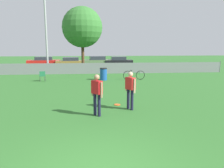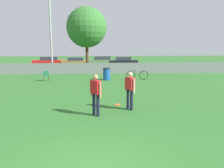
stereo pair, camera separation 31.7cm
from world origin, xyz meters
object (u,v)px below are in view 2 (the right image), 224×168
Objects in this scene: player_thrower_red at (130,88)px; folding_chair_sideline at (46,75)px; light_pole at (50,19)px; player_defender_red at (96,92)px; trash_bin at (107,74)px; parked_car_red at (49,61)px; frisbee_disc at (117,105)px; bicycle_sideline at (137,75)px; parked_car_dark at (123,61)px; parked_car_olive at (102,61)px; tree_near_pole at (87,27)px; parked_car_tan at (76,62)px.

player_thrower_red is 10.16m from folding_chair_sideline.
player_defender_red is at bearing -72.55° from light_pole.
light_pole is at bearing -99.01° from folding_chair_sideline.
trash_bin is 0.22× the size of parked_car_red.
bicycle_sideline reaches higher than frisbee_disc.
folding_chair_sideline is 15.50m from parked_car_dark.
folding_chair_sideline is (0.58, -5.53, -5.05)m from light_pole.
folding_chair_sideline is at bearing -115.75° from parked_car_olive.
tree_near_pole is (3.62, 0.95, -0.75)m from light_pole.
bicycle_sideline is 17.44m from parked_car_red.
player_defender_red is at bearing -97.80° from parked_car_olive.
parked_car_dark is (3.02, -0.01, -0.04)m from parked_car_olive.
light_pole is 2.26× the size of parked_car_tan.
parked_car_olive is 3.02m from parked_car_dark.
trash_bin is (5.49, -5.35, -5.03)m from light_pole.
parked_car_olive is (-2.62, 13.22, 0.30)m from bicycle_sideline.
bicycle_sideline is 13.49m from parked_car_olive.
parked_car_dark is (3.81, 22.61, -0.33)m from player_defender_red.
player_thrower_red is (2.51, -14.98, -3.79)m from tree_near_pole.
folding_chair_sideline is at bearing -121.17° from parked_car_dark.
light_pole is 9.09m from parked_car_tan.
parked_car_red reaches higher than parked_car_tan.
player_thrower_red reaches higher than parked_car_red.
bicycle_sideline is 2.57m from trash_bin.
bicycle_sideline is (7.47, 0.14, -0.09)m from folding_chair_sideline.
tree_near_pole reaches higher than parked_car_red.
player_thrower_red reaches higher than parked_car_dark.
player_thrower_red is 0.40× the size of parked_car_tan.
player_defender_red reaches higher than parked_car_dark.
frisbee_disc is at bearing -84.18° from parked_car_tan.
player_defender_red is at bearing -87.45° from parked_car_tan.
tree_near_pole reaches higher than parked_car_tan.
parked_car_dark is at bearing -9.93° from parked_car_red.
parked_car_dark is at bearing 88.48° from bicycle_sideline.
tree_near_pole is at bearing -78.72° from parked_car_tan.
tree_near_pole is at bearing -58.44° from parked_car_red.
tree_near_pole reaches higher than parked_car_dark.
parked_car_red is (-7.81, 21.99, 0.64)m from frisbee_disc.
folding_chair_sideline is at bearing -84.11° from parked_car_red.
tree_near_pole is 15.65m from player_thrower_red.
tree_near_pole is at bearing 159.32° from player_thrower_red.
folding_chair_sideline is 0.81× the size of trash_bin.
player_defender_red is 0.42× the size of parked_car_dark.
parked_car_olive is 1.08× the size of parked_car_dark.
player_defender_red is 10.01m from bicycle_sideline.
folding_chair_sideline is (-4.06, 9.25, -0.51)m from player_defender_red.
light_pole is 2.22× the size of parked_car_olive.
player_defender_red is 9.48m from trash_bin.
frisbee_disc is 0.07× the size of parked_car_olive.
folding_chair_sideline is (-5.07, 7.71, 0.47)m from frisbee_disc.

